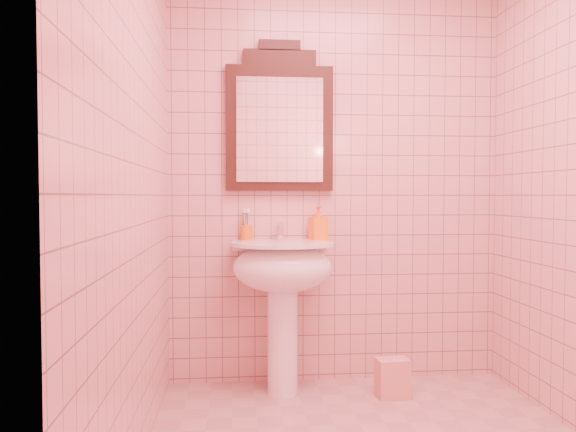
{
  "coord_description": "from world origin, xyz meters",
  "views": [
    {
      "loc": [
        -0.61,
        -2.26,
        1.12
      ],
      "look_at": [
        -0.34,
        0.55,
        1.02
      ],
      "focal_mm": 35.0,
      "sensor_mm": 36.0,
      "label": 1
    }
  ],
  "objects": [
    {
      "name": "back_wall",
      "position": [
        0.0,
        1.1,
        1.25
      ],
      "size": [
        2.0,
        0.02,
        2.5
      ],
      "primitive_type": "cube",
      "color": "#D59F95",
      "rests_on": "floor"
    },
    {
      "name": "pedestal_sink",
      "position": [
        -0.34,
        0.87,
        0.66
      ],
      "size": [
        0.58,
        0.58,
        0.86
      ],
      "color": "white",
      "rests_on": "floor"
    },
    {
      "name": "faucet",
      "position": [
        -0.34,
        1.01,
        0.92
      ],
      "size": [
        0.04,
        0.16,
        0.11
      ],
      "color": "white",
      "rests_on": "pedestal_sink"
    },
    {
      "name": "mirror",
      "position": [
        -0.34,
        1.07,
        1.57
      ],
      "size": [
        0.64,
        0.06,
        0.89
      ],
      "color": "black",
      "rests_on": "back_wall"
    },
    {
      "name": "toothbrush_cup",
      "position": [
        -0.54,
        1.05,
        0.91
      ],
      "size": [
        0.07,
        0.07,
        0.16
      ],
      "rotation": [
        0.0,
        0.0,
        0.41
      ],
      "color": "orange",
      "rests_on": "pedestal_sink"
    },
    {
      "name": "soap_dispenser",
      "position": [
        -0.12,
        1.02,
        0.96
      ],
      "size": [
        0.11,
        0.11,
        0.2
      ],
      "primitive_type": "imported",
      "rotation": [
        0.0,
        0.0,
        0.29
      ],
      "color": "orange",
      "rests_on": "pedestal_sink"
    },
    {
      "name": "towel",
      "position": [
        0.27,
        0.76,
        0.11
      ],
      "size": [
        0.19,
        0.13,
        0.22
      ],
      "primitive_type": "cube",
      "rotation": [
        0.0,
        0.0,
        0.1
      ],
      "color": "#E48E86",
      "rests_on": "floor"
    }
  ]
}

